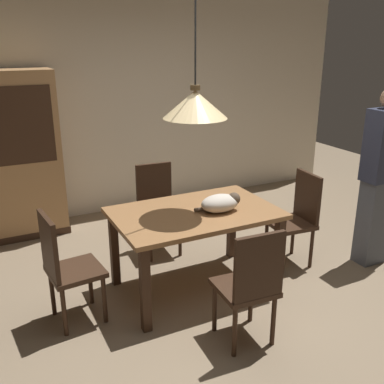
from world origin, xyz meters
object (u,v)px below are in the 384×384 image
pendant_lamp (195,104)px  chair_near_front (250,283)px  chair_far_back (157,205)px  cat_sleeping (221,203)px  chair_right_side (297,215)px  chair_left_side (65,264)px  hutch_bookcase (8,161)px  dining_table (195,222)px  person_standing (380,178)px

pendant_lamp → chair_near_front: bearing=-90.3°
chair_far_back → cat_sleeping: (0.19, -0.98, 0.32)m
chair_near_front → chair_right_side: (1.13, 0.87, 0.00)m
chair_left_side → hutch_bookcase: hutch_bookcase is taller
chair_left_side → cat_sleeping: (1.33, -0.10, 0.32)m
hutch_bookcase → chair_far_back: bearing=-39.0°
dining_table → hutch_bookcase: bearing=124.0°
chair_left_side → chair_far_back: 1.44m
dining_table → hutch_bookcase: size_ratio=0.76×
chair_near_front → hutch_bookcase: (-1.30, 2.82, 0.38)m
pendant_lamp → person_standing: (1.83, -0.33, -0.78)m
chair_left_side → chair_right_side: same height
pendant_lamp → chair_left_side: bearing=-179.6°
pendant_lamp → person_standing: size_ratio=0.75×
chair_near_front → cat_sleeping: bearing=75.4°
person_standing → pendant_lamp: bearing=169.6°
chair_near_front → chair_far_back: bearing=89.7°
cat_sleeping → hutch_bookcase: 2.54m
cat_sleeping → chair_left_side: bearing=175.9°
dining_table → cat_sleeping: (0.20, -0.10, 0.18)m
pendant_lamp → person_standing: bearing=-10.4°
dining_table → pendant_lamp: (0.00, 0.00, 1.01)m
dining_table → cat_sleeping: cat_sleeping is taller
dining_table → chair_near_front: bearing=-90.3°
dining_table → chair_left_side: chair_left_side is taller
dining_table → chair_far_back: (0.01, 0.88, -0.14)m
chair_near_front → cat_sleeping: chair_near_front is taller
chair_left_side → hutch_bookcase: 1.99m
chair_right_side → hutch_bookcase: 3.14m
chair_near_front → hutch_bookcase: size_ratio=0.50×
chair_far_back → chair_near_front: same height
chair_near_front → dining_table: bearing=89.7°
dining_table → person_standing: size_ratio=0.80×
chair_far_back → pendant_lamp: (-0.01, -0.88, 1.15)m
dining_table → chair_right_side: (1.13, -0.01, -0.14)m
hutch_bookcase → person_standing: (3.14, -2.28, -0.01)m
pendant_lamp → hutch_bookcase: pendant_lamp is taller
chair_far_back → dining_table: bearing=-90.4°
chair_left_side → hutch_bookcase: (-0.18, 1.95, 0.38)m
cat_sleeping → pendant_lamp: bearing=152.4°
chair_right_side → hutch_bookcase: size_ratio=0.50×
chair_far_back → person_standing: bearing=-33.7°
chair_left_side → chair_near_front: 1.42m
chair_left_side → chair_near_front: size_ratio=1.00×
cat_sleeping → hutch_bookcase: size_ratio=0.21×
pendant_lamp → chair_far_back: bearing=89.6°
dining_table → person_standing: (1.83, -0.33, 0.23)m
dining_table → pendant_lamp: size_ratio=1.08×
chair_near_front → pendant_lamp: pendant_lamp is taller
chair_far_back → pendant_lamp: pendant_lamp is taller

